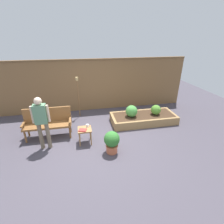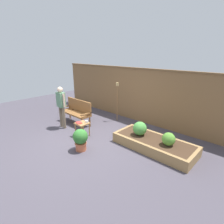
# 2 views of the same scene
# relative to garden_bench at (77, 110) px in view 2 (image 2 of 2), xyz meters

# --- Properties ---
(ground_plane) EXTENTS (14.00, 14.00, 0.00)m
(ground_plane) POSITION_rel_garden_bench_xyz_m (1.45, -0.71, -0.54)
(ground_plane) COLOR #47424C
(fence_back) EXTENTS (8.40, 0.14, 2.16)m
(fence_back) POSITION_rel_garden_bench_xyz_m (1.45, 1.89, 0.55)
(fence_back) COLOR brown
(fence_back) RESTS_ON ground_plane
(garden_bench) EXTENTS (1.44, 0.48, 0.94)m
(garden_bench) POSITION_rel_garden_bench_xyz_m (0.00, 0.00, 0.00)
(garden_bench) COLOR brown
(garden_bench) RESTS_ON ground_plane
(side_table) EXTENTS (0.40, 0.40, 0.48)m
(side_table) POSITION_rel_garden_bench_xyz_m (1.12, -0.62, -0.15)
(side_table) COLOR #9E7042
(side_table) RESTS_ON ground_plane
(cup_on_table) EXTENTS (0.11, 0.08, 0.08)m
(cup_on_table) POSITION_rel_garden_bench_xyz_m (1.22, -0.51, -0.02)
(cup_on_table) COLOR white
(cup_on_table) RESTS_ON side_table
(book_on_table) EXTENTS (0.26, 0.23, 0.03)m
(book_on_table) POSITION_rel_garden_bench_xyz_m (1.06, -0.71, -0.05)
(book_on_table) COLOR #B2332D
(book_on_table) RESTS_ON side_table
(potted_boxwood) EXTENTS (0.43, 0.43, 0.65)m
(potted_boxwood) POSITION_rel_garden_bench_xyz_m (1.82, -1.24, -0.18)
(potted_boxwood) COLOR #C66642
(potted_boxwood) RESTS_ON ground_plane
(raised_planter_bed) EXTENTS (2.40, 1.00, 0.30)m
(raised_planter_bed) POSITION_rel_garden_bench_xyz_m (3.33, 0.29, -0.39)
(raised_planter_bed) COLOR #997547
(raised_planter_bed) RESTS_ON ground_plane
(shrub_near_bench) EXTENTS (0.42, 0.42, 0.42)m
(shrub_near_bench) POSITION_rel_garden_bench_xyz_m (2.84, 0.25, -0.03)
(shrub_near_bench) COLOR brown
(shrub_near_bench) RESTS_ON raised_planter_bed
(shrub_far_corner) EXTENTS (0.36, 0.36, 0.36)m
(shrub_far_corner) POSITION_rel_garden_bench_xyz_m (3.78, 0.25, -0.06)
(shrub_far_corner) COLOR brown
(shrub_far_corner) RESTS_ON raised_planter_bed
(tiki_torch) EXTENTS (0.10, 0.10, 1.59)m
(tiki_torch) POSITION_rel_garden_bench_xyz_m (1.00, 1.28, 0.56)
(tiki_torch) COLOR brown
(tiki_torch) RESTS_ON ground_plane
(person_by_bench) EXTENTS (0.47, 0.20, 1.56)m
(person_by_bench) POSITION_rel_garden_bench_xyz_m (-0.01, -0.67, 0.39)
(person_by_bench) COLOR #70604C
(person_by_bench) RESTS_ON ground_plane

